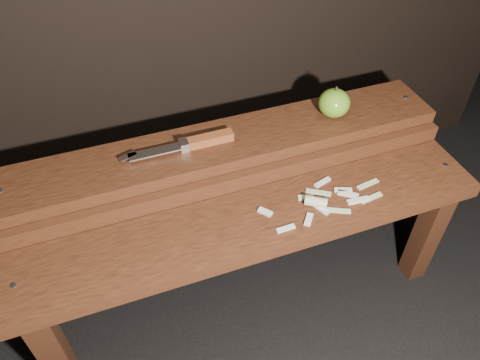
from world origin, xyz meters
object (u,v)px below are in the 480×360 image
object	(u,v)px
bench_front_tier	(256,239)
knife	(196,142)
bench_rear_tier	(227,164)
apple	(334,103)

from	to	relation	value
bench_front_tier	knife	world-z (taller)	knife
bench_front_tier	knife	xyz separation A→B (m)	(-0.08, 0.23, 0.16)
bench_rear_tier	knife	world-z (taller)	knife
knife	bench_front_tier	bearing A→B (deg)	-70.91
bench_rear_tier	bench_front_tier	bearing A→B (deg)	-90.00
bench_front_tier	knife	bearing A→B (deg)	109.09
bench_rear_tier	knife	size ratio (longest dim) A/B	4.01
bench_front_tier	knife	distance (m)	0.29
apple	knife	distance (m)	0.40
apple	knife	size ratio (longest dim) A/B	0.30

